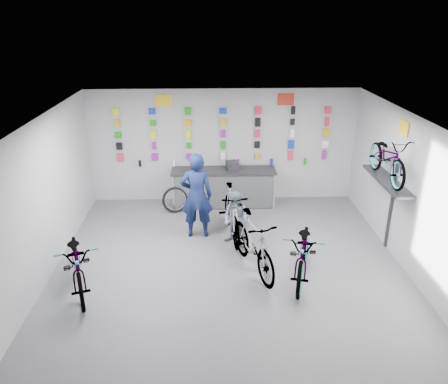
{
  "coord_description": "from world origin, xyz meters",
  "views": [
    {
      "loc": [
        -0.38,
        -7.1,
        4.77
      ],
      "look_at": [
        -0.07,
        1.4,
        1.26
      ],
      "focal_mm": 35.0,
      "sensor_mm": 36.0,
      "label": 1
    }
  ],
  "objects_px": {
    "bike_center": "(253,244)",
    "clerk": "(197,196)",
    "bike_left": "(78,263)",
    "bike_service": "(232,213)",
    "bike_right": "(304,252)",
    "customer": "(236,219)",
    "counter": "(224,188)"
  },
  "relations": [
    {
      "from": "bike_left",
      "to": "bike_service",
      "type": "relative_size",
      "value": 1.05
    },
    {
      "from": "bike_center",
      "to": "bike_left",
      "type": "bearing_deg",
      "value": 171.06
    },
    {
      "from": "bike_right",
      "to": "clerk",
      "type": "relative_size",
      "value": 1.05
    },
    {
      "from": "bike_service",
      "to": "clerk",
      "type": "distance_m",
      "value": 0.88
    },
    {
      "from": "bike_right",
      "to": "clerk",
      "type": "bearing_deg",
      "value": 155.31
    },
    {
      "from": "counter",
      "to": "bike_service",
      "type": "xyz_separation_m",
      "value": [
        0.12,
        -1.75,
        0.1
      ]
    },
    {
      "from": "counter",
      "to": "bike_left",
      "type": "height_order",
      "value": "bike_left"
    },
    {
      "from": "bike_center",
      "to": "clerk",
      "type": "relative_size",
      "value": 1.0
    },
    {
      "from": "bike_left",
      "to": "clerk",
      "type": "xyz_separation_m",
      "value": [
        2.14,
        2.0,
        0.45
      ]
    },
    {
      "from": "bike_service",
      "to": "customer",
      "type": "relative_size",
      "value": 1.57
    },
    {
      "from": "bike_right",
      "to": "bike_service",
      "type": "height_order",
      "value": "bike_service"
    },
    {
      "from": "bike_center",
      "to": "clerk",
      "type": "height_order",
      "value": "clerk"
    },
    {
      "from": "bike_center",
      "to": "bike_right",
      "type": "height_order",
      "value": "bike_center"
    },
    {
      "from": "bike_left",
      "to": "bike_right",
      "type": "distance_m",
      "value": 4.22
    },
    {
      "from": "counter",
      "to": "customer",
      "type": "height_order",
      "value": "customer"
    },
    {
      "from": "bike_service",
      "to": "bike_center",
      "type": "bearing_deg",
      "value": -82.19
    },
    {
      "from": "bike_left",
      "to": "bike_service",
      "type": "xyz_separation_m",
      "value": [
        2.92,
        1.92,
        0.05
      ]
    },
    {
      "from": "counter",
      "to": "customer",
      "type": "distance_m",
      "value": 2.17
    },
    {
      "from": "bike_service",
      "to": "clerk",
      "type": "bearing_deg",
      "value": 168.6
    },
    {
      "from": "bike_service",
      "to": "bike_right",
      "type": "bearing_deg",
      "value": -58.37
    },
    {
      "from": "bike_center",
      "to": "bike_service",
      "type": "xyz_separation_m",
      "value": [
        -0.34,
        1.43,
        -0.01
      ]
    },
    {
      "from": "bike_center",
      "to": "clerk",
      "type": "distance_m",
      "value": 1.93
    },
    {
      "from": "customer",
      "to": "bike_center",
      "type": "bearing_deg",
      "value": -33.31
    },
    {
      "from": "counter",
      "to": "bike_right",
      "type": "xyz_separation_m",
      "value": [
        1.41,
        -3.45,
        0.06
      ]
    },
    {
      "from": "counter",
      "to": "clerk",
      "type": "height_order",
      "value": "clerk"
    },
    {
      "from": "counter",
      "to": "bike_service",
      "type": "bearing_deg",
      "value": -86.07
    },
    {
      "from": "bike_center",
      "to": "bike_right",
      "type": "xyz_separation_m",
      "value": [
        0.95,
        -0.26,
        -0.05
      ]
    },
    {
      "from": "counter",
      "to": "customer",
      "type": "relative_size",
      "value": 2.16
    },
    {
      "from": "bike_center",
      "to": "clerk",
      "type": "bearing_deg",
      "value": 109.2
    },
    {
      "from": "bike_right",
      "to": "bike_center",
      "type": "bearing_deg",
      "value": -179.59
    },
    {
      "from": "clerk",
      "to": "customer",
      "type": "distance_m",
      "value": 1.04
    },
    {
      "from": "bike_service",
      "to": "customer",
      "type": "bearing_deg",
      "value": -86.5
    }
  ]
}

